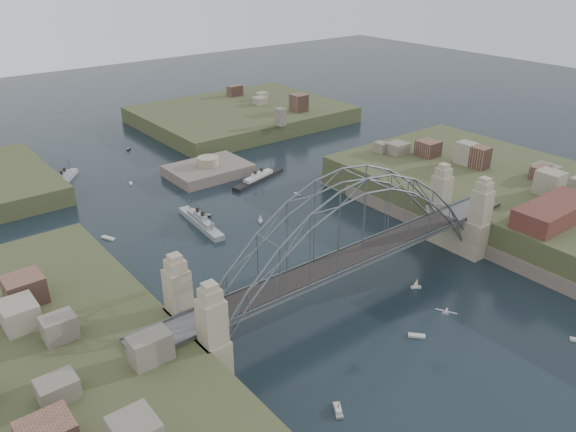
# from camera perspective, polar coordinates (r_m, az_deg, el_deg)

# --- Properties ---
(ground) EXTENTS (500.00, 500.00, 0.00)m
(ground) POSITION_cam_1_polar(r_m,az_deg,el_deg) (106.81, 6.02, -8.13)
(ground) COLOR black
(ground) RESTS_ON ground
(bridge) EXTENTS (84.00, 13.80, 24.60)m
(bridge) POSITION_cam_1_polar(r_m,az_deg,el_deg) (100.57, 6.34, -2.26)
(bridge) COLOR #525254
(bridge) RESTS_ON ground
(shore_east) EXTENTS (50.50, 90.00, 12.00)m
(shore_east) POSITION_cam_1_polar(r_m,az_deg,el_deg) (147.40, 22.43, 0.70)
(shore_east) COLOR #394123
(shore_east) RESTS_ON ground
(headland_ne) EXTENTS (70.00, 55.00, 9.50)m
(headland_ne) POSITION_cam_1_polar(r_m,az_deg,el_deg) (214.68, -4.70, 9.62)
(headland_ne) COLOR #394123
(headland_ne) RESTS_ON ground
(fort_island) EXTENTS (22.00, 16.00, 9.40)m
(fort_island) POSITION_cam_1_polar(r_m,az_deg,el_deg) (163.76, -7.95, 3.98)
(fort_island) COLOR #60544B
(fort_island) RESTS_ON ground
(wharf_shed) EXTENTS (20.00, 8.00, 4.00)m
(wharf_shed) POSITION_cam_1_polar(r_m,az_deg,el_deg) (127.59, 25.22, 0.37)
(wharf_shed) COLOR #592D26
(wharf_shed) RESTS_ON shore_east
(naval_cruiser_near) EXTENTS (4.00, 19.34, 5.76)m
(naval_cruiser_near) POSITION_cam_1_polar(r_m,az_deg,el_deg) (133.46, -8.77, -0.62)
(naval_cruiser_near) COLOR #909598
(naval_cruiser_near) RESTS_ON ground
(naval_cruiser_far) EXTENTS (11.48, 13.87, 5.36)m
(naval_cruiser_far) POSITION_cam_1_polar(r_m,az_deg,el_deg) (168.28, -21.55, 3.42)
(naval_cruiser_far) COLOR #909598
(naval_cruiser_far) RESTS_ON ground
(ocean_liner) EXTENTS (19.45, 8.02, 4.78)m
(ocean_liner) POSITION_cam_1_polar(r_m,az_deg,el_deg) (157.80, -2.98, 3.78)
(ocean_liner) COLOR black
(ocean_liner) RESTS_ON ground
(aeroplane) EXTENTS (2.03, 3.20, 0.51)m
(aeroplane) POSITION_cam_1_polar(r_m,az_deg,el_deg) (95.82, 15.60, -9.28)
(aeroplane) COLOR #A0A2A8
(small_boat_a) EXTENTS (1.13, 2.91, 1.43)m
(small_boat_a) POSITION_cam_1_polar(r_m,az_deg,el_deg) (109.82, -8.03, -7.05)
(small_boat_a) COLOR #B8B8B4
(small_boat_a) RESTS_ON ground
(small_boat_b) EXTENTS (1.55, 1.88, 2.38)m
(small_boat_b) POSITION_cam_1_polar(r_m,az_deg,el_deg) (133.68, -2.80, -0.25)
(small_boat_b) COLOR #B8B8B4
(small_boat_b) RESTS_ON ground
(small_boat_c) EXTENTS (2.57, 2.68, 0.45)m
(small_boat_c) POSITION_cam_1_polar(r_m,az_deg,el_deg) (98.93, 12.82, -11.67)
(small_boat_c) COLOR #B8B8B4
(small_boat_c) RESTS_ON ground
(small_boat_d) EXTENTS (0.73, 1.93, 0.45)m
(small_boat_d) POSITION_cam_1_polar(r_m,az_deg,el_deg) (148.93, 0.93, 2.21)
(small_boat_d) COLOR #B8B8B4
(small_boat_d) RESTS_ON ground
(small_boat_e) EXTENTS (2.39, 3.41, 0.45)m
(small_boat_e) POSITION_cam_1_polar(r_m,az_deg,el_deg) (132.58, -17.65, -2.14)
(small_boat_e) COLOR #B8B8B4
(small_boat_e) RESTS_ON ground
(small_boat_f) EXTENTS (1.47, 1.31, 1.43)m
(small_boat_f) POSITION_cam_1_polar(r_m,az_deg,el_deg) (137.87, -8.02, 0.04)
(small_boat_f) COLOR #B8B8B4
(small_boat_f) RESTS_ON ground
(small_boat_h) EXTENTS (1.31, 2.23, 0.45)m
(small_boat_h) POSITION_cam_1_polar(r_m,az_deg,el_deg) (161.61, -15.52, 3.16)
(small_boat_h) COLOR #B8B8B4
(small_boat_h) RESTS_ON ground
(small_boat_i) EXTENTS (1.84, 2.39, 2.38)m
(small_boat_i) POSITION_cam_1_polar(r_m,az_deg,el_deg) (135.35, 13.92, -0.72)
(small_boat_i) COLOR #B8B8B4
(small_boat_i) RESTS_ON ground
(small_boat_j) EXTENTS (2.43, 3.08, 1.43)m
(small_boat_j) POSITION_cam_1_polar(r_m,az_deg,el_deg) (83.98, 5.05, -18.84)
(small_boat_j) COLOR #B8B8B4
(small_boat_j) RESTS_ON ground
(small_boat_k) EXTENTS (1.78, 1.62, 1.43)m
(small_boat_k) POSITION_cam_1_polar(r_m,az_deg,el_deg) (189.94, -15.75, 6.49)
(small_boat_k) COLOR #B8B8B4
(small_boat_k) RESTS_ON ground
(small_boat_l) EXTENTS (1.08, 2.65, 2.38)m
(small_boat_l) POSITION_cam_1_polar(r_m,az_deg,el_deg) (112.51, -18.10, -7.01)
(small_boat_l) COLOR #B8B8B4
(small_boat_l) RESTS_ON ground
(small_boat_m) EXTENTS (1.97, 1.57, 2.38)m
(small_boat_m) POSITION_cam_1_polar(r_m,az_deg,el_deg) (111.12, 12.78, -6.65)
(small_boat_m) COLOR #B8B8B4
(small_boat_m) RESTS_ON ground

